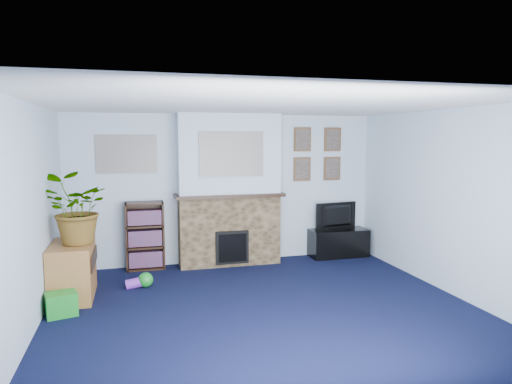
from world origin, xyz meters
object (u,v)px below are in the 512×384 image
object	(u,v)px
bookshelf	(145,237)
tv_stand	(338,243)
television	(338,216)
sideboard	(73,271)

from	to	relation	value
bookshelf	tv_stand	bearing A→B (deg)	-1.36
television	sideboard	size ratio (longest dim) A/B	0.87
television	tv_stand	bearing A→B (deg)	81.12
tv_stand	television	distance (m)	0.47
tv_stand	bookshelf	world-z (taller)	bookshelf
television	sideboard	distance (m)	4.28
tv_stand	bookshelf	size ratio (longest dim) A/B	0.94
tv_stand	sideboard	size ratio (longest dim) A/B	1.10
sideboard	bookshelf	bearing A→B (deg)	49.48
sideboard	tv_stand	bearing A→B (deg)	13.63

